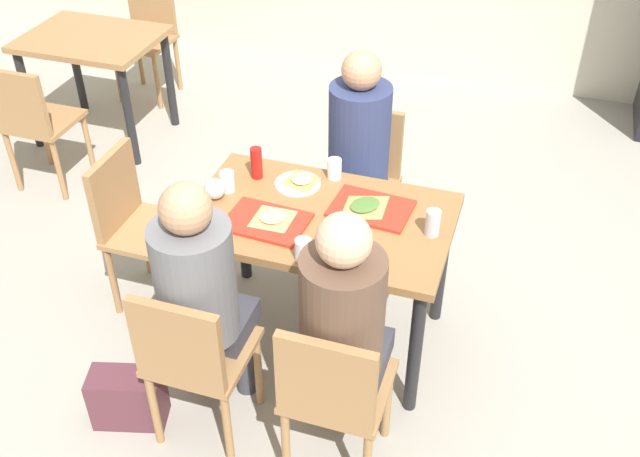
# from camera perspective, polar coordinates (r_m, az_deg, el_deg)

# --- Properties ---
(ground_plane) EXTENTS (10.00, 10.00, 0.02)m
(ground_plane) POSITION_cam_1_polar(r_m,az_deg,el_deg) (3.84, -0.00, -8.25)
(ground_plane) COLOR #9E998E
(main_table) EXTENTS (1.19, 0.75, 0.76)m
(main_table) POSITION_cam_1_polar(r_m,az_deg,el_deg) (3.40, -0.00, -0.39)
(main_table) COLOR olive
(main_table) RESTS_ON ground_plane
(chair_near_left) EXTENTS (0.40, 0.40, 0.87)m
(chair_near_left) POSITION_cam_1_polar(r_m,az_deg,el_deg) (3.07, -9.85, -9.68)
(chair_near_left) COLOR #9E7247
(chair_near_left) RESTS_ON ground_plane
(chair_near_right) EXTENTS (0.40, 0.40, 0.87)m
(chair_near_right) POSITION_cam_1_polar(r_m,az_deg,el_deg) (2.91, 1.00, -12.49)
(chair_near_right) COLOR #9E7247
(chair_near_right) RESTS_ON ground_plane
(chair_far_side) EXTENTS (0.40, 0.40, 0.87)m
(chair_far_side) POSITION_cam_1_polar(r_m,az_deg,el_deg) (4.08, 3.30, 4.20)
(chair_far_side) COLOR #9E7247
(chair_far_side) RESTS_ON ground_plane
(chair_left_end) EXTENTS (0.40, 0.40, 0.87)m
(chair_left_end) POSITION_cam_1_polar(r_m,az_deg,el_deg) (3.84, -14.05, 0.69)
(chair_left_end) COLOR #9E7247
(chair_left_end) RESTS_ON ground_plane
(person_in_red) EXTENTS (0.32, 0.42, 1.28)m
(person_in_red) POSITION_cam_1_polar(r_m,az_deg,el_deg) (2.99, -9.16, -4.61)
(person_in_red) COLOR #383842
(person_in_red) RESTS_ON ground_plane
(person_in_brown_jacket) EXTENTS (0.32, 0.42, 1.28)m
(person_in_brown_jacket) POSITION_cam_1_polar(r_m,az_deg,el_deg) (2.82, 1.91, -7.17)
(person_in_brown_jacket) COLOR #383842
(person_in_brown_jacket) RESTS_ON ground_plane
(person_far_side) EXTENTS (0.32, 0.42, 1.28)m
(person_far_side) POSITION_cam_1_polar(r_m,az_deg,el_deg) (3.83, 2.87, 6.21)
(person_far_side) COLOR #383842
(person_far_side) RESTS_ON ground_plane
(tray_red_near) EXTENTS (0.38, 0.28, 0.02)m
(tray_red_near) POSITION_cam_1_polar(r_m,az_deg,el_deg) (3.29, -4.17, 0.53)
(tray_red_near) COLOR red
(tray_red_near) RESTS_ON main_table
(tray_red_far) EXTENTS (0.38, 0.29, 0.02)m
(tray_red_far) POSITION_cam_1_polar(r_m,az_deg,el_deg) (3.37, 3.97, 1.57)
(tray_red_far) COLOR red
(tray_red_far) RESTS_ON main_table
(paper_plate_center) EXTENTS (0.22, 0.22, 0.01)m
(paper_plate_center) POSITION_cam_1_polar(r_m,az_deg,el_deg) (3.54, -1.73, 3.49)
(paper_plate_center) COLOR white
(paper_plate_center) RESTS_ON main_table
(paper_plate_near_edge) EXTENTS (0.22, 0.22, 0.01)m
(paper_plate_near_edge) POSITION_cam_1_polar(r_m,az_deg,el_deg) (3.14, 1.95, -1.61)
(paper_plate_near_edge) COLOR white
(paper_plate_near_edge) RESTS_ON main_table
(pizza_slice_a) EXTENTS (0.25, 0.25, 0.02)m
(pizza_slice_a) POSITION_cam_1_polar(r_m,az_deg,el_deg) (3.29, -3.67, 0.88)
(pizza_slice_a) COLOR #DBAD60
(pizza_slice_a) RESTS_ON tray_red_near
(pizza_slice_b) EXTENTS (0.26, 0.27, 0.02)m
(pizza_slice_b) POSITION_cam_1_polar(r_m,az_deg,el_deg) (3.36, 3.50, 1.76)
(pizza_slice_b) COLOR tan
(pizza_slice_b) RESTS_ON tray_red_far
(pizza_slice_c) EXTENTS (0.21, 0.21, 0.02)m
(pizza_slice_c) POSITION_cam_1_polar(r_m,az_deg,el_deg) (3.54, -1.45, 3.79)
(pizza_slice_c) COLOR tan
(pizza_slice_c) RESTS_ON paper_plate_center
(plastic_cup_a) EXTENTS (0.07, 0.07, 0.10)m
(plastic_cup_a) POSITION_cam_1_polar(r_m,az_deg,el_deg) (3.56, 1.13, 4.64)
(plastic_cup_a) COLOR white
(plastic_cup_a) RESTS_ON main_table
(plastic_cup_b) EXTENTS (0.07, 0.07, 0.10)m
(plastic_cup_b) POSITION_cam_1_polar(r_m,az_deg,el_deg) (3.06, -1.31, -1.66)
(plastic_cup_b) COLOR white
(plastic_cup_b) RESTS_ON main_table
(plastic_cup_c) EXTENTS (0.07, 0.07, 0.10)m
(plastic_cup_c) POSITION_cam_1_polar(r_m,az_deg,el_deg) (3.50, -7.19, 3.64)
(plastic_cup_c) COLOR white
(plastic_cup_c) RESTS_ON main_table
(soda_can) EXTENTS (0.07, 0.07, 0.12)m
(soda_can) POSITION_cam_1_polar(r_m,az_deg,el_deg) (3.22, 8.71, 0.44)
(soda_can) COLOR #B7BCC6
(soda_can) RESTS_ON main_table
(condiment_bottle) EXTENTS (0.06, 0.06, 0.16)m
(condiment_bottle) POSITION_cam_1_polar(r_m,az_deg,el_deg) (3.56, -4.93, 5.07)
(condiment_bottle) COLOR red
(condiment_bottle) RESTS_ON main_table
(foil_bundle) EXTENTS (0.10, 0.10, 0.10)m
(foil_bundle) POSITION_cam_1_polar(r_m,az_deg,el_deg) (3.45, -8.14, 3.06)
(foil_bundle) COLOR silver
(foil_bundle) RESTS_ON main_table
(handbag) EXTENTS (0.35, 0.24, 0.28)m
(handbag) POSITION_cam_1_polar(r_m,az_deg,el_deg) (3.48, -14.62, -12.56)
(handbag) COLOR #592D38
(handbag) RESTS_ON ground_plane
(background_table) EXTENTS (0.90, 0.70, 0.76)m
(background_table) POSITION_cam_1_polar(r_m,az_deg,el_deg) (5.41, -17.08, 12.77)
(background_table) COLOR #9E7247
(background_table) RESTS_ON ground_plane
(background_chair_near) EXTENTS (0.40, 0.40, 0.87)m
(background_chair_near) POSITION_cam_1_polar(r_m,az_deg,el_deg) (4.94, -21.29, 7.91)
(background_chair_near) COLOR #9E7247
(background_chair_near) RESTS_ON ground_plane
(background_chair_far) EXTENTS (0.40, 0.40, 0.87)m
(background_chair_far) POSITION_cam_1_polar(r_m,az_deg,el_deg) (6.02, -13.13, 14.67)
(background_chair_far) COLOR #9E7247
(background_chair_far) RESTS_ON ground_plane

